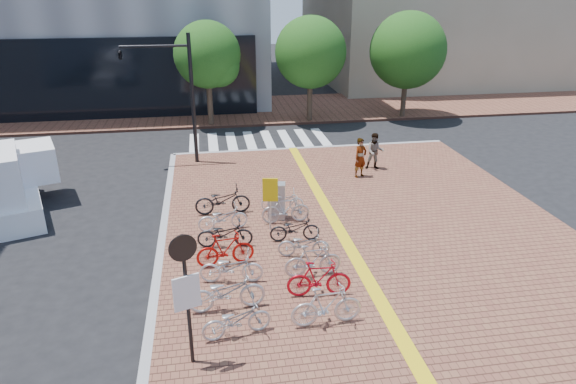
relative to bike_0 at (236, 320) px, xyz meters
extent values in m
plane|color=black|center=(1.89, 2.56, -0.60)|extent=(120.00, 120.00, 0.00)
cube|color=gray|center=(4.89, 14.56, -0.52)|extent=(14.00, 0.25, 0.15)
cube|color=brown|center=(1.89, 23.56, -0.52)|extent=(70.00, 8.00, 0.15)
cube|color=silver|center=(-1.11, 16.56, -0.59)|extent=(0.50, 4.00, 0.01)
cube|color=silver|center=(-0.11, 16.56, -0.59)|extent=(0.50, 4.00, 0.01)
cube|color=silver|center=(0.89, 16.56, -0.59)|extent=(0.50, 4.00, 0.01)
cube|color=silver|center=(1.89, 16.56, -0.59)|extent=(0.50, 4.00, 0.01)
cube|color=silver|center=(2.89, 16.56, -0.59)|extent=(0.50, 4.00, 0.01)
cube|color=silver|center=(3.89, 16.56, -0.59)|extent=(0.50, 4.00, 0.01)
cube|color=silver|center=(4.89, 16.56, -0.59)|extent=(0.50, 4.00, 0.01)
cube|color=silver|center=(5.89, 16.56, -0.59)|extent=(0.50, 4.00, 0.01)
cylinder|color=#38281E|center=(-0.11, 20.06, 0.85)|extent=(0.32, 0.32, 2.60)
sphere|color=#194714|center=(-0.11, 20.06, 3.60)|extent=(3.80, 3.80, 3.80)
sphere|color=#194714|center=(0.49, 19.76, 3.00)|extent=(2.40, 2.40, 2.40)
cylinder|color=#38281E|center=(5.89, 20.06, 0.85)|extent=(0.32, 0.32, 2.60)
sphere|color=#194714|center=(5.89, 20.06, 3.60)|extent=(4.20, 4.20, 4.20)
sphere|color=#194714|center=(6.49, 19.76, 3.00)|extent=(2.40, 2.40, 2.40)
cylinder|color=#38281E|center=(11.89, 20.06, 0.85)|extent=(0.32, 0.32, 2.60)
sphere|color=#194714|center=(11.89, 20.06, 3.60)|extent=(4.60, 4.60, 4.60)
sphere|color=#194714|center=(12.49, 19.76, 3.00)|extent=(2.40, 2.40, 2.40)
imported|color=#AFAFB4|center=(0.00, 0.00, 0.00)|extent=(1.78, 0.91, 0.89)
imported|color=#B6B6BB|center=(-0.17, 1.12, 0.08)|extent=(2.05, 0.83, 1.06)
imported|color=silver|center=(0.03, 2.42, 0.02)|extent=(1.86, 0.84, 0.94)
imported|color=#B6120D|center=(-0.09, 3.40, 0.08)|extent=(1.79, 0.70, 1.05)
imported|color=black|center=(-0.05, 4.56, 0.02)|extent=(1.81, 0.74, 0.93)
imported|color=silver|center=(-0.06, 5.79, 0.00)|extent=(1.77, 0.82, 0.90)
imported|color=black|center=(0.00, 7.14, 0.08)|extent=(2.03, 0.75, 1.06)
imported|color=silver|center=(2.22, 0.08, 0.09)|extent=(1.82, 0.60, 1.08)
imported|color=#B40C1B|center=(2.32, 1.35, 0.08)|extent=(1.78, 0.63, 1.05)
imported|color=#B0B0B5|center=(2.37, 2.37, 0.06)|extent=(1.70, 0.56, 1.01)
imported|color=#A4A4A8|center=(2.32, 3.52, -0.02)|extent=(1.68, 0.81, 0.84)
imported|color=black|center=(2.23, 4.60, -0.02)|extent=(1.67, 0.65, 0.86)
imported|color=#B1B1B6|center=(2.15, 5.99, 0.07)|extent=(1.72, 0.52, 1.03)
imported|color=silver|center=(2.19, 6.99, -0.03)|extent=(1.65, 0.78, 0.83)
imported|color=gray|center=(6.07, 10.04, 0.42)|extent=(0.75, 0.65, 1.73)
imported|color=#494D5D|center=(7.01, 10.90, 0.38)|extent=(0.92, 0.78, 1.66)
cube|color=#ADADB2|center=(1.89, 6.41, 0.22)|extent=(0.69, 0.55, 1.34)
cylinder|color=#B7B7BC|center=(1.54, 5.54, 0.48)|extent=(0.08, 0.08, 1.85)
cube|color=yellow|center=(1.54, 5.49, 1.04)|extent=(0.51, 0.14, 0.82)
cylinder|color=black|center=(-1.05, -0.76, 1.15)|extent=(0.11, 0.11, 3.20)
cylinder|color=black|center=(-1.05, -0.82, 2.48)|extent=(0.58, 0.24, 0.60)
cube|color=silver|center=(-1.05, -0.82, 1.42)|extent=(0.57, 0.24, 0.80)
cylinder|color=black|center=(-0.95, 13.22, 2.49)|extent=(0.18, 0.18, 5.87)
cylinder|color=black|center=(-2.42, 13.22, 4.88)|extent=(2.94, 0.12, 0.12)
imported|color=black|center=(-3.88, 13.22, 4.59)|extent=(0.26, 1.22, 0.49)
cube|color=white|center=(-7.73, 8.63, -0.13)|extent=(3.35, 5.01, 0.92)
cube|color=white|center=(-8.17, 9.89, 1.00)|extent=(2.48, 2.48, 1.34)
cube|color=white|center=(-7.47, 7.85, 1.15)|extent=(2.88, 3.39, 1.85)
cylinder|color=black|center=(-7.44, 10.47, -0.24)|extent=(0.45, 0.75, 0.72)
cylinder|color=black|center=(-6.37, 7.36, -0.24)|extent=(0.45, 0.75, 0.72)
camera|label=1|loc=(-0.43, -10.20, 7.49)|focal=32.00mm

